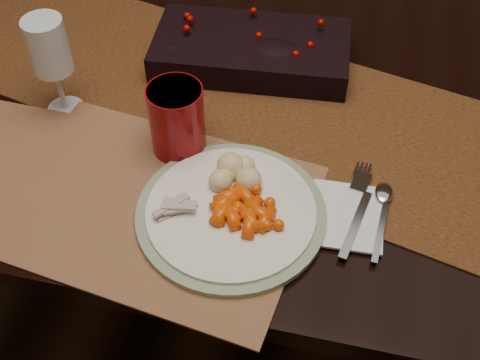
% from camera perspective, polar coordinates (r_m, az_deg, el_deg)
% --- Properties ---
extents(floor, '(5.00, 5.00, 0.00)m').
position_cam_1_polar(floor, '(1.73, 2.98, -10.61)').
color(floor, black).
rests_on(floor, ground).
extents(dining_table, '(1.80, 1.00, 0.75)m').
position_cam_1_polar(dining_table, '(1.42, 3.58, -2.82)').
color(dining_table, black).
rests_on(dining_table, floor).
extents(table_runner, '(1.88, 0.81, 0.00)m').
position_cam_1_polar(table_runner, '(1.11, 1.33, 7.32)').
color(table_runner, '#4B290E').
rests_on(table_runner, dining_table).
extents(centerpiece, '(0.38, 0.22, 0.07)m').
position_cam_1_polar(centerpiece, '(1.17, 1.09, 12.53)').
color(centerpiece, black).
rests_on(centerpiece, table_runner).
extents(placemat_main, '(0.51, 0.41, 0.00)m').
position_cam_1_polar(placemat_main, '(0.95, -8.15, -2.42)').
color(placemat_main, '#9E6B4E').
rests_on(placemat_main, dining_table).
extents(dinner_plate, '(0.34, 0.34, 0.02)m').
position_cam_1_polar(dinner_plate, '(0.92, -0.86, -3.10)').
color(dinner_plate, white).
rests_on(dinner_plate, placemat_main).
extents(baby_carrots, '(0.12, 0.10, 0.02)m').
position_cam_1_polar(baby_carrots, '(0.90, 0.16, -2.57)').
color(baby_carrots, '#E54805').
rests_on(baby_carrots, dinner_plate).
extents(mashed_potatoes, '(0.09, 0.08, 0.05)m').
position_cam_1_polar(mashed_potatoes, '(0.94, -0.36, 1.10)').
color(mashed_potatoes, tan).
rests_on(mashed_potatoes, dinner_plate).
extents(turkey_shreds, '(0.09, 0.08, 0.02)m').
position_cam_1_polar(turkey_shreds, '(0.91, -5.94, -2.37)').
color(turkey_shreds, '#CFA692').
rests_on(turkey_shreds, dinner_plate).
extents(napkin, '(0.12, 0.13, 0.00)m').
position_cam_1_polar(napkin, '(0.93, 10.06, -3.34)').
color(napkin, white).
rests_on(napkin, placemat_main).
extents(fork, '(0.06, 0.17, 0.00)m').
position_cam_1_polar(fork, '(0.93, 11.04, -3.08)').
color(fork, white).
rests_on(fork, napkin).
extents(spoon, '(0.04, 0.15, 0.00)m').
position_cam_1_polar(spoon, '(0.93, 13.26, -3.64)').
color(spoon, silver).
rests_on(spoon, napkin).
extents(red_cup, '(0.11, 0.11, 0.12)m').
position_cam_1_polar(red_cup, '(0.98, -5.99, 5.70)').
color(red_cup, maroon).
rests_on(red_cup, placemat_main).
extents(wine_glass, '(0.08, 0.08, 0.19)m').
position_cam_1_polar(wine_glass, '(1.08, -17.20, 10.12)').
color(wine_glass, white).
rests_on(wine_glass, dining_table).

